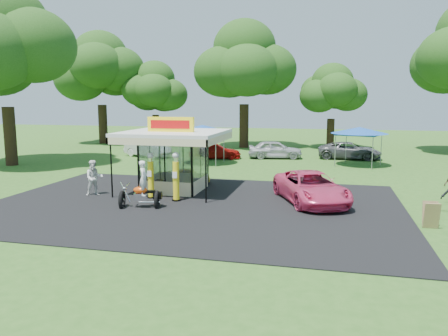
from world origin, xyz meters
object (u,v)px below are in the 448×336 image
(kiosk_car, at_px, (187,176))
(bg_car_a, at_px, (148,148))
(bg_car_d, at_px, (350,151))
(tent_west, at_px, (202,129))
(pink_sedan, at_px, (311,187))
(gas_station_kiosk, at_px, (175,160))
(tent_east, at_px, (359,131))
(bg_car_c, at_px, (275,149))
(gas_pump_right, at_px, (176,178))
(a_frame_sign, at_px, (431,215))
(motorcycle, at_px, (142,189))
(bg_car_b, at_px, (215,151))
(spectator_west, at_px, (94,178))
(gas_pump_left, at_px, (151,176))

(kiosk_car, xyz_separation_m, bg_car_a, (-7.40, 11.12, 0.29))
(bg_car_d, distance_m, tent_west, 13.06)
(pink_sedan, xyz_separation_m, bg_car_a, (-14.99, 14.46, -0.00))
(gas_station_kiosk, xyz_separation_m, bg_car_d, (10.16, 16.13, -1.05))
(pink_sedan, distance_m, tent_east, 13.96)
(bg_car_c, relative_size, tent_east, 1.08)
(gas_pump_right, xyz_separation_m, bg_car_c, (2.87, 17.43, -0.42))
(gas_pump_right, xyz_separation_m, bg_car_a, (-8.36, 15.77, -0.44))
(a_frame_sign, bearing_deg, gas_pump_right, 168.76)
(kiosk_car, xyz_separation_m, pink_sedan, (7.59, -3.34, 0.30))
(motorcycle, xyz_separation_m, tent_east, (10.77, 16.48, 1.80))
(pink_sedan, bearing_deg, bg_car_d, 58.71)
(bg_car_b, bearing_deg, a_frame_sign, -156.07)
(spectator_west, distance_m, tent_east, 20.55)
(bg_car_c, xyz_separation_m, tent_west, (-5.32, -4.39, 2.01))
(spectator_west, distance_m, bg_car_d, 23.02)
(kiosk_car, relative_size, tent_west, 0.64)
(gas_station_kiosk, relative_size, bg_car_a, 1.15)
(bg_car_d, height_order, tent_east, tent_east)
(kiosk_car, xyz_separation_m, bg_car_b, (-1.24, 11.41, 0.17))
(bg_car_a, height_order, tent_west, tent_west)
(bg_car_b, height_order, bg_car_c, bg_car_c)
(gas_pump_right, bearing_deg, kiosk_car, 101.62)
(pink_sedan, bearing_deg, gas_station_kiosk, 148.65)
(spectator_west, height_order, bg_car_c, spectator_west)
(tent_west, bearing_deg, bg_car_c, 39.56)
(gas_pump_left, xyz_separation_m, bg_car_b, (-0.70, 15.73, -0.51))
(pink_sedan, relative_size, spectator_west, 2.90)
(motorcycle, height_order, pink_sedan, motorcycle)
(gas_pump_right, xyz_separation_m, a_frame_sign, (11.51, -2.01, -0.67))
(a_frame_sign, height_order, spectator_west, spectator_west)
(bg_car_b, distance_m, bg_car_c, 5.26)
(gas_pump_right, height_order, bg_car_d, gas_pump_right)
(pink_sedan, bearing_deg, bg_car_a, 113.19)
(gas_pump_left, relative_size, motorcycle, 1.02)
(a_frame_sign, distance_m, bg_car_d, 20.72)
(kiosk_car, relative_size, bg_car_b, 0.62)
(gas_pump_left, distance_m, spectator_west, 3.24)
(motorcycle, xyz_separation_m, a_frame_sign, (12.60, -0.33, -0.38))
(bg_car_c, distance_m, tent_west, 7.18)
(gas_pump_left, bearing_deg, tent_west, 94.22)
(pink_sedan, height_order, bg_car_b, pink_sedan)
(gas_station_kiosk, distance_m, bg_car_c, 15.50)
(bg_car_d, xyz_separation_m, tent_east, (0.48, -3.78, 1.99))
(a_frame_sign, bearing_deg, tent_east, 94.90)
(motorcycle, distance_m, bg_car_a, 18.91)
(gas_pump_right, xyz_separation_m, tent_west, (-2.44, 13.04, 1.59))
(gas_station_kiosk, bearing_deg, gas_pump_left, -104.49)
(gas_pump_right, bearing_deg, spectator_west, 176.90)
(spectator_west, height_order, bg_car_d, spectator_west)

